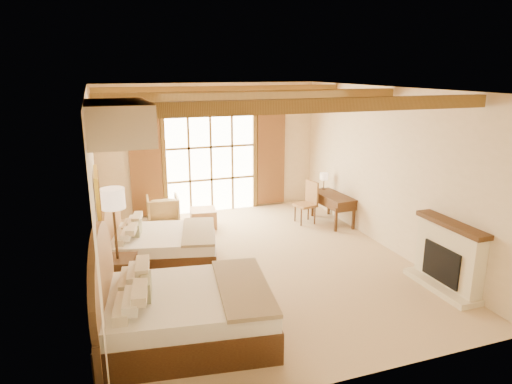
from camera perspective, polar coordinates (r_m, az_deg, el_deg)
name	(u,v)px	position (r m, az deg, el deg)	size (l,w,h in m)	color
floor	(257,263)	(8.68, 0.13, -8.82)	(7.00, 7.00, 0.00)	#D2B88B
wall_back	(210,149)	(11.45, -5.75, 5.41)	(5.50, 5.50, 0.00)	beige
wall_left	(95,194)	(7.72, -19.48, -0.21)	(7.00, 7.00, 0.00)	beige
wall_right	(388,169)	(9.42, 16.13, 2.75)	(7.00, 7.00, 0.00)	beige
ceiling	(257,89)	(7.94, 0.15, 12.79)	(7.00, 7.00, 0.00)	#B1753A
ceiling_beams	(257,96)	(7.94, 0.15, 11.92)	(5.39, 4.60, 0.18)	olive
french_doors	(211,163)	(11.46, -5.63, 3.64)	(3.95, 0.08, 2.60)	white
fireplace	(447,260)	(8.16, 22.80, -7.80)	(0.46, 1.40, 1.16)	beige
painting	(98,197)	(6.96, -19.14, -0.54)	(0.06, 0.95, 0.75)	yellow
canopy_valance	(118,121)	(5.51, -16.85, 8.45)	(0.70, 1.40, 0.45)	beige
bed_near	(175,310)	(6.32, -10.08, -14.31)	(2.46, 1.99, 1.47)	#4C3418
bed_far	(156,244)	(8.71, -12.44, -6.37)	(2.25, 1.86, 1.28)	#4C3418
nightstand	(120,276)	(7.76, -16.66, -10.03)	(0.52, 0.52, 0.62)	#4C3418
floor_lamp	(113,205)	(7.35, -17.44, -1.59)	(0.37, 0.37, 1.77)	#3D2919
armchair	(163,210)	(10.89, -11.56, -2.19)	(0.72, 0.74, 0.67)	tan
ottoman	(203,218)	(10.56, -6.61, -3.25)	(0.57, 0.57, 0.42)	#A0774B
desk	(332,208)	(10.89, 9.52, -1.93)	(0.62, 1.29, 0.68)	#4C3418
desk_chair	(306,210)	(10.80, 6.26, -2.27)	(0.52, 0.52, 0.99)	olive
desk_lamp	(324,177)	(11.21, 8.50, 1.87)	(0.20, 0.20, 0.39)	#3D2919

